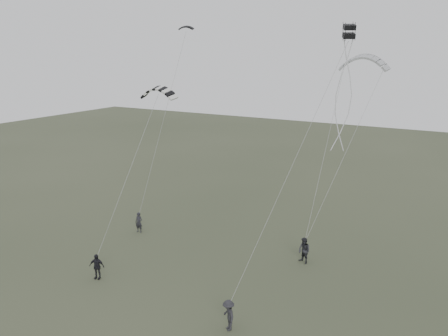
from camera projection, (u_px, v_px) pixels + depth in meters
The scene contains 9 objects.
ground at pixel (169, 281), 28.47m from camera, with size 140.00×140.00×0.00m, color #383F2B.
flyer_left at pixel (139, 222), 35.98m from camera, with size 0.62×0.41×1.70m, color black.
flyer_right at pixel (304, 251), 30.65m from camera, with size 0.91×0.71×1.88m, color #24252A.
flyer_center at pixel (97, 266), 28.56m from camera, with size 1.01×0.42×1.73m, color black.
flyer_far at pixel (228, 315), 23.24m from camera, with size 1.12×0.65×1.74m, color #232327.
kite_dark_small at pixel (186, 27), 37.23m from camera, with size 1.31×0.39×0.46m, color black, non-canonical shape.
kite_pale_large at pixel (364, 57), 33.41m from camera, with size 3.79×0.85×1.57m, color #A2A4A7, non-canonical shape.
kite_striped at pixel (158, 88), 31.09m from camera, with size 2.90×0.73×1.15m, color black, non-canonical shape.
kite_box at pixel (349, 31), 23.31m from camera, with size 0.60×0.60×0.70m, color black, non-canonical shape.
Camera 1 is at (15.72, -20.57, 14.41)m, focal length 35.00 mm.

